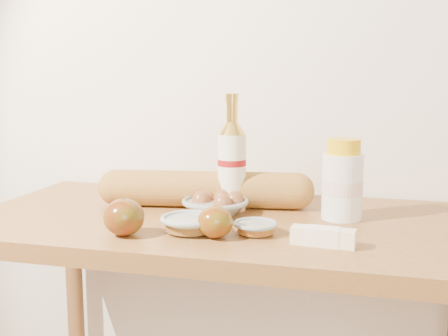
{
  "coord_description": "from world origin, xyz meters",
  "views": [
    {
      "loc": [
        0.32,
        -0.04,
        1.22
      ],
      "look_at": [
        0.0,
        1.15,
        1.02
      ],
      "focal_mm": 45.0,
      "sensor_mm": 36.0,
      "label": 1
    }
  ],
  "objects_px": {
    "egg_bowl": "(216,204)",
    "baguette": "(205,189)",
    "bourbon_bottle": "(232,163)",
    "table": "(227,268)",
    "cream_bottle": "(342,182)"
  },
  "relations": [
    {
      "from": "bourbon_bottle",
      "to": "baguette",
      "type": "bearing_deg",
      "value": 152.65
    },
    {
      "from": "table",
      "to": "egg_bowl",
      "type": "height_order",
      "value": "egg_bowl"
    },
    {
      "from": "table",
      "to": "egg_bowl",
      "type": "bearing_deg",
      "value": 144.89
    },
    {
      "from": "cream_bottle",
      "to": "egg_bowl",
      "type": "bearing_deg",
      "value": -179.18
    },
    {
      "from": "bourbon_bottle",
      "to": "egg_bowl",
      "type": "height_order",
      "value": "bourbon_bottle"
    },
    {
      "from": "cream_bottle",
      "to": "baguette",
      "type": "xyz_separation_m",
      "value": [
        -0.33,
        0.03,
        -0.04
      ]
    },
    {
      "from": "cream_bottle",
      "to": "egg_bowl",
      "type": "distance_m",
      "value": 0.3
    },
    {
      "from": "table",
      "to": "cream_bottle",
      "type": "height_order",
      "value": "cream_bottle"
    },
    {
      "from": "bourbon_bottle",
      "to": "cream_bottle",
      "type": "distance_m",
      "value": 0.27
    },
    {
      "from": "egg_bowl",
      "to": "baguette",
      "type": "relative_size",
      "value": 0.36
    },
    {
      "from": "cream_bottle",
      "to": "baguette",
      "type": "relative_size",
      "value": 0.33
    },
    {
      "from": "bourbon_bottle",
      "to": "table",
      "type": "bearing_deg",
      "value": -105.41
    },
    {
      "from": "egg_bowl",
      "to": "cream_bottle",
      "type": "bearing_deg",
      "value": 6.28
    },
    {
      "from": "baguette",
      "to": "bourbon_bottle",
      "type": "bearing_deg",
      "value": -14.36
    },
    {
      "from": "table",
      "to": "baguette",
      "type": "distance_m",
      "value": 0.21
    }
  ]
}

